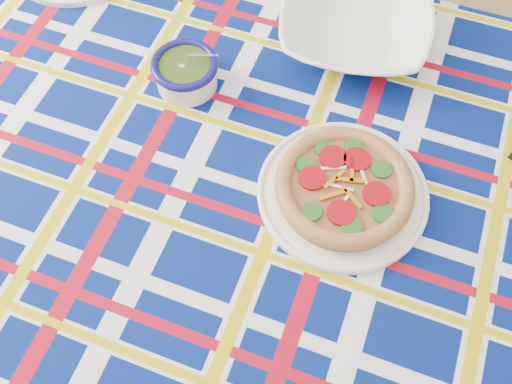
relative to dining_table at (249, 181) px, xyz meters
The scene contains 6 objects.
floor 0.77m from the dining_table, 92.76° to the left, with size 4.00×4.00×0.00m, color olive.
dining_table is the anchor object (origin of this frame).
tablecloth 0.03m from the dining_table, 79.38° to the right, with size 1.82×1.15×0.12m, color navy, non-canonical shape.
main_focaccia_plate 0.23m from the dining_table, ahead, with size 0.33×0.33×0.06m, color brown, non-canonical shape.
pesto_bowl 0.26m from the dining_table, 156.73° to the left, with size 0.14×0.14×0.08m, color #21350E, non-canonical shape.
serving_bowl 0.41m from the dining_table, 85.54° to the left, with size 0.33×0.33×0.08m, color white.
Camera 1 is at (0.34, -0.63, 1.78)m, focal length 40.00 mm.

